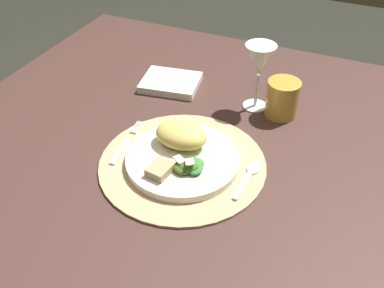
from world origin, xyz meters
TOP-DOWN VIEW (x-y plane):
  - dining_table at (0.00, 0.00)m, footprint 1.17×1.04m
  - placemat at (0.02, -0.11)m, footprint 0.36×0.36m
  - dinner_plate at (0.02, -0.11)m, footprint 0.24×0.24m
  - pasta_serving at (0.00, -0.07)m, footprint 0.12×0.09m
  - salad_greens at (0.05, -0.14)m, footprint 0.08×0.08m
  - bread_piece at (-0.00, -0.17)m, footprint 0.05×0.06m
  - fork at (-0.12, -0.10)m, footprint 0.03×0.16m
  - spoon at (0.16, -0.08)m, footprint 0.03×0.13m
  - napkin at (-0.14, 0.17)m, footprint 0.17×0.14m
  - wine_glass at (0.09, 0.17)m, footprint 0.07×0.07m
  - amber_tumbler at (0.16, 0.16)m, footprint 0.08×0.08m

SIDE VIEW (x-z plane):
  - dining_table at x=0.00m, z-range 0.19..0.91m
  - placemat at x=0.02m, z-range 0.73..0.73m
  - fork at x=-0.12m, z-range 0.73..0.74m
  - spoon at x=0.16m, z-range 0.73..0.74m
  - napkin at x=-0.14m, z-range 0.73..0.75m
  - dinner_plate at x=0.02m, z-range 0.73..0.75m
  - salad_greens at x=0.05m, z-range 0.74..0.77m
  - bread_piece at x=0.00m, z-range 0.75..0.77m
  - amber_tumbler at x=0.16m, z-range 0.73..0.82m
  - pasta_serving at x=0.00m, z-range 0.75..0.80m
  - wine_glass at x=0.09m, z-range 0.77..0.93m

